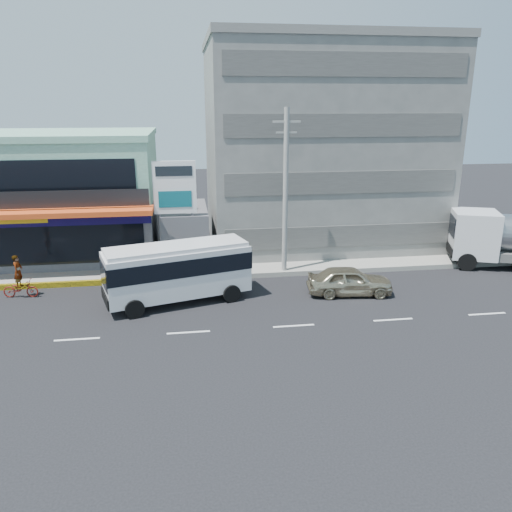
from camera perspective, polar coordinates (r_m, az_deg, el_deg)
The scene contains 11 objects.
ground at distance 23.67m, azimuth -7.73°, elevation -8.65°, with size 120.00×120.00×0.00m, color black.
sidewalk at distance 32.81m, azimuth 0.80°, elevation -0.77°, with size 70.00×5.00×0.30m, color gray.
shop_building at distance 36.74m, azimuth -20.92°, elevation 6.24°, with size 12.40×11.70×8.00m.
concrete_building at distance 37.80m, azimuth 7.19°, elevation 12.10°, with size 16.00×12.00×14.00m, color gray.
gap_structure at distance 34.40m, azimuth -8.11°, elevation 2.68°, with size 3.00×6.00×3.50m, color #49484D.
satellite_dish at distance 33.02m, azimuth -8.23°, elevation 5.32°, with size 1.50×1.50×0.15m, color slate.
billboard at distance 31.00m, azimuth -9.25°, elevation 7.06°, with size 2.60×0.18×6.90m.
utility_pole_near at distance 29.77m, azimuth 3.39°, elevation 7.27°, with size 1.60×0.30×10.00m.
minibus at distance 26.56m, azimuth -8.97°, elevation -1.41°, with size 7.92×4.40×3.16m.
sedan at distance 28.12m, azimuth 10.66°, elevation -2.79°, with size 1.87×4.66×1.59m, color #BEB291.
motorcycle_rider at distance 30.10m, azimuth -25.38°, elevation -2.87°, with size 1.93×0.84×2.41m.
Camera 1 is at (0.12, -21.34, 10.23)m, focal length 35.00 mm.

